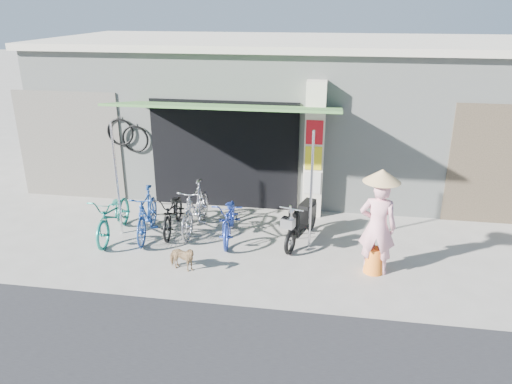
% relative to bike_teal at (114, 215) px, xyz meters
% --- Properties ---
extents(ground, '(80.00, 80.00, 0.00)m').
position_rel_bike_teal_xyz_m(ground, '(3.07, -0.59, -0.47)').
color(ground, gray).
rests_on(ground, ground).
extents(bicycle_shop, '(12.30, 5.30, 3.66)m').
position_rel_bike_teal_xyz_m(bicycle_shop, '(3.06, 4.50, 1.37)').
color(bicycle_shop, '#A2A8A0').
rests_on(bicycle_shop, ground).
extents(shop_pillar, '(0.42, 0.44, 3.00)m').
position_rel_bike_teal_xyz_m(shop_pillar, '(3.92, 1.85, 1.03)').
color(shop_pillar, beige).
rests_on(shop_pillar, ground).
extents(awning, '(4.60, 1.88, 2.72)m').
position_rel_bike_teal_xyz_m(awning, '(2.16, 1.03, 2.05)').
color(awning, '#3E7032').
rests_on(awning, ground).
extents(neighbour_left, '(2.60, 0.06, 2.60)m').
position_rel_bike_teal_xyz_m(neighbour_left, '(-1.93, 2.00, 0.83)').
color(neighbour_left, '#6B665B').
rests_on(neighbour_left, ground).
extents(bike_teal, '(0.75, 1.82, 0.93)m').
position_rel_bike_teal_xyz_m(bike_teal, '(0.00, 0.00, 0.00)').
color(bike_teal, '#1C816E').
rests_on(bike_teal, ground).
extents(bike_blue, '(0.70, 1.72, 1.01)m').
position_rel_bike_teal_xyz_m(bike_blue, '(0.67, 0.11, 0.04)').
color(bike_blue, navy).
rests_on(bike_blue, ground).
extents(bike_black, '(0.71, 1.65, 0.84)m').
position_rel_bike_teal_xyz_m(bike_black, '(1.10, 0.47, -0.05)').
color(bike_black, black).
rests_on(bike_black, ground).
extents(bike_silver, '(0.56, 1.76, 1.05)m').
position_rel_bike_teal_xyz_m(bike_silver, '(1.57, 0.53, 0.06)').
color(bike_silver, '#A8A7AC').
rests_on(bike_silver, ground).
extents(bike_navy, '(0.77, 1.75, 0.89)m').
position_rel_bike_teal_xyz_m(bike_navy, '(2.35, 0.31, -0.02)').
color(bike_navy, navy).
rests_on(bike_navy, ground).
extents(street_dog, '(0.62, 0.39, 0.48)m').
position_rel_bike_teal_xyz_m(street_dog, '(1.77, -1.12, -0.22)').
color(street_dog, tan).
rests_on(street_dog, ground).
extents(moped, '(0.66, 1.62, 0.94)m').
position_rel_bike_teal_xyz_m(moped, '(3.80, 0.42, -0.04)').
color(moped, black).
rests_on(moped, ground).
extents(nun, '(0.69, 0.64, 1.93)m').
position_rel_bike_teal_xyz_m(nun, '(5.17, -0.61, 0.48)').
color(nun, '#FDAAB6').
rests_on(nun, ground).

